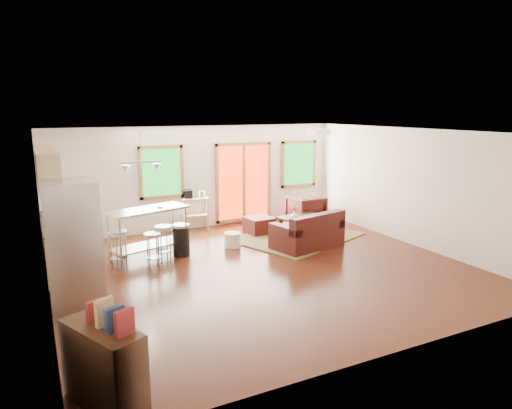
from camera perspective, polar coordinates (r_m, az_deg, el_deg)
name	(u,v)px	position (r m, az deg, el deg)	size (l,w,h in m)	color
floor	(263,269)	(8.87, 0.87, -8.03)	(7.50, 7.00, 0.02)	black
ceiling	(263,131)	(8.35, 0.93, 9.12)	(7.50, 7.00, 0.02)	white
back_wall	(200,177)	(11.70, -7.01, 3.38)	(7.50, 0.02, 2.60)	beige
left_wall	(42,224)	(7.61, -25.19, -2.26)	(0.02, 7.00, 2.60)	beige
right_wall	(413,187)	(10.74, 19.04, 2.06)	(0.02, 7.00, 2.60)	beige
front_wall	(398,255)	(5.73, 17.28, -6.06)	(7.50, 0.02, 2.60)	beige
window_left	(162,172)	(11.34, -11.73, 3.97)	(1.10, 0.05, 1.30)	#15631D
french_doors	(244,182)	(12.13, -1.55, 2.81)	(1.60, 0.05, 2.10)	red
window_right	(299,164)	(12.87, 5.35, 5.08)	(1.10, 0.05, 1.30)	#15631D
rug	(297,237)	(10.96, 5.14, -4.04)	(2.77, 2.13, 0.03)	#456539
loveseat	(308,234)	(10.11, 6.57, -3.64)	(1.67, 1.17, 0.81)	black
coffee_table	(301,218)	(11.28, 5.62, -1.72)	(1.20, 0.88, 0.43)	#321C10
armchair	(306,208)	(12.16, 6.22, -0.49)	(0.82, 0.77, 0.85)	black
ottoman	(259,225)	(11.22, 0.40, -2.62)	(0.61, 0.61, 0.41)	black
pouf	(233,240)	(10.17, -2.95, -4.42)	(0.37, 0.37, 0.32)	silver
vase	(294,214)	(11.04, 4.78, -1.24)	(0.21, 0.21, 0.31)	silver
book	(306,213)	(11.13, 6.25, -1.05)	(0.20, 0.03, 0.27)	maroon
cabinets	(57,222)	(9.36, -23.62, -2.00)	(0.64, 2.24, 2.30)	tan
refrigerator	(74,244)	(7.56, -21.76, -4.56)	(0.81, 0.77, 1.96)	#B7BABC
island	(148,224)	(9.52, -13.31, -2.42)	(1.76, 1.09, 1.04)	#B7BABC
cup	(160,209)	(9.48, -11.89, -0.53)	(0.13, 0.10, 0.13)	white
bar_stool_a	(118,241)	(9.04, -16.86, -4.37)	(0.47, 0.47, 0.76)	#B7BABC
bar_stool_b	(153,242)	(8.96, -12.79, -4.62)	(0.34, 0.34, 0.69)	#B7BABC
bar_stool_c	(164,235)	(9.26, -11.47, -3.78)	(0.37, 0.37, 0.74)	#B7BABC
trash_can	(181,240)	(9.65, -9.33, -4.37)	(0.41, 0.41, 0.67)	black
kitchen_cart	(194,202)	(11.58, -7.74, 0.28)	(0.74, 0.54, 1.03)	tan
bookshelf	(104,366)	(5.14, -18.47, -18.56)	(0.76, 1.06, 1.17)	#321C10
ceiling_flush	(318,132)	(9.69, 7.81, 8.92)	(0.35, 0.35, 0.12)	white
pendant_light	(141,167)	(9.19, -14.12, 4.56)	(0.80, 0.18, 0.79)	gray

